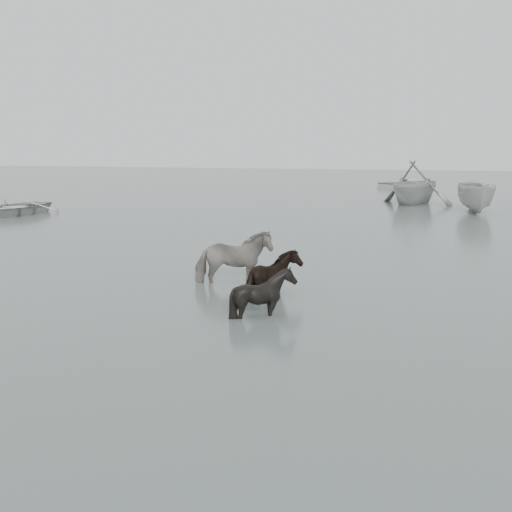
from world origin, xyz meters
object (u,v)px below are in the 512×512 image
pony_pinto (233,251)px  rowboat_lead (14,205)px  pony_black (263,285)px  pony_dark (274,268)px

pony_pinto → rowboat_lead: size_ratio=0.44×
pony_pinto → pony_black: (1.51, -2.91, -0.17)m
pony_pinto → pony_dark: bearing=-153.4°
pony_black → rowboat_lead: bearing=53.6°
pony_dark → pony_black: pony_dark is taller
pony_dark → rowboat_lead: size_ratio=0.31×
pony_pinto → rowboat_lead: 19.67m
pony_dark → rowboat_lead: (-16.51, 13.63, -0.22)m
pony_dark → rowboat_lead: 21.41m
pony_pinto → pony_dark: (1.35, -1.11, -0.16)m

